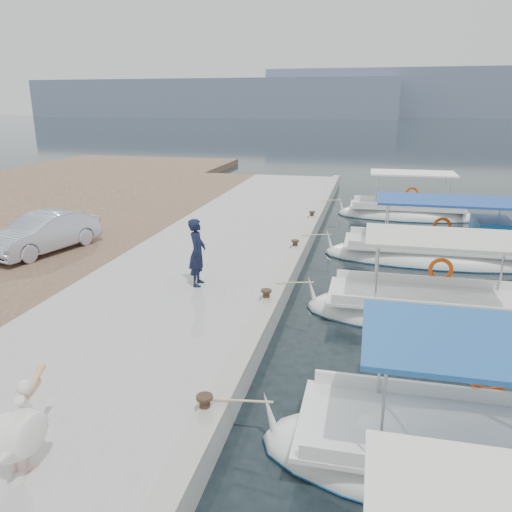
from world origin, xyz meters
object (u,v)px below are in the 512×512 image
Objects in this scene: fishing_caique_b at (477,464)px; fishing_caique_c at (431,314)px; pelican at (18,432)px; fisherman at (197,252)px; parked_car at (44,233)px; fishing_caique_d at (438,256)px; fishing_caique_e at (406,215)px.

fishing_caique_b is 5.86m from fishing_caique_c.
fishing_caique_b is 6.78m from pelican.
pelican is at bearing -162.44° from fishing_caique_b.
fisherman is (-0.06, 7.64, 0.35)m from pelican.
fisherman reaches higher than parked_car.
fishing_caique_d is 1.95× the size of parked_car.
parked_car is (-6.32, 9.59, 0.06)m from pelican.
fishing_caique_c reaches higher than pelican.
fisherman is at bearing 139.00° from fishing_caique_b.
fishing_caique_c is at bearing -98.38° from fishing_caique_d.
fishing_caique_d is (0.69, 11.21, 0.06)m from fishing_caique_b.
fisherman reaches higher than fishing_caique_b.
fishing_caique_b and fishing_caique_c have the same top height.
fishing_caique_d is 1.19× the size of fishing_caique_e.
fishing_caique_b is at bearing -89.02° from fishing_caique_c.
pelican is at bearing -118.15° from fishing_caique_d.
fishing_caique_b is 1.02× the size of fishing_caique_e.
fishing_caique_e is 3.48× the size of fisherman.
fishing_caique_b is at bearing -16.13° from parked_car.
fishing_caique_b is 0.85× the size of fishing_caique_d.
fishing_caique_e is (-0.74, 7.13, -0.06)m from fishing_caique_d.
fishing_caique_b reaches higher than pelican.
pelican is 11.48m from parked_car.
parked_car is at bearing 66.56° from fisherman.
parked_car is at bearing -139.61° from fishing_caique_e.
fishing_caique_e is 4.33× the size of pelican.
parked_car is (-6.25, 1.95, -0.29)m from fisherman.
pelican is at bearing -128.61° from fishing_caique_c.
fisherman is at bearing -177.79° from fishing_caique_c.
fishing_caique_c is 1.62× the size of parked_car.
fishing_caique_d is at bearing -58.03° from fisherman.
fisherman reaches higher than pelican.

